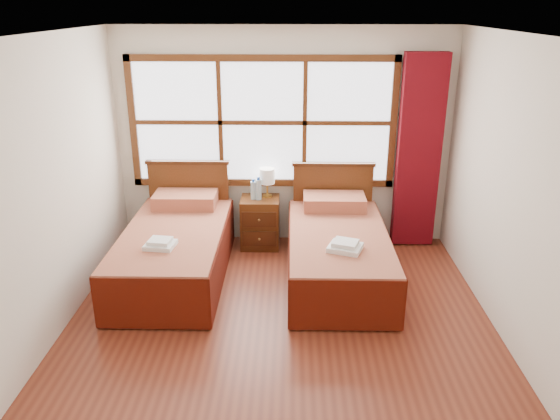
{
  "coord_description": "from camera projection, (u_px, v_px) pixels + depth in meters",
  "views": [
    {
      "loc": [
        0.09,
        -4.18,
        2.83
      ],
      "look_at": [
        -0.01,
        0.7,
        0.97
      ],
      "focal_mm": 35.0,
      "sensor_mm": 36.0,
      "label": 1
    }
  ],
  "objects": [
    {
      "name": "floor",
      "position": [
        279.0,
        338.0,
        4.91
      ],
      "size": [
        4.5,
        4.5,
        0.0
      ],
      "primitive_type": "plane",
      "color": "brown",
      "rests_on": "ground"
    },
    {
      "name": "ceiling",
      "position": [
        279.0,
        36.0,
        3.99
      ],
      "size": [
        4.5,
        4.5,
        0.0
      ],
      "primitive_type": "plane",
      "rotation": [
        3.14,
        0.0,
        0.0
      ],
      "color": "white",
      "rests_on": "wall_back"
    },
    {
      "name": "wall_back",
      "position": [
        284.0,
        138.0,
        6.55
      ],
      "size": [
        4.0,
        0.0,
        4.0
      ],
      "primitive_type": "plane",
      "rotation": [
        1.57,
        0.0,
        0.0
      ],
      "color": "silver",
      "rests_on": "floor"
    },
    {
      "name": "wall_left",
      "position": [
        37.0,
        201.0,
        4.49
      ],
      "size": [
        0.0,
        4.5,
        4.5
      ],
      "primitive_type": "plane",
      "rotation": [
        1.57,
        0.0,
        1.57
      ],
      "color": "silver",
      "rests_on": "floor"
    },
    {
      "name": "wall_right",
      "position": [
        526.0,
        204.0,
        4.41
      ],
      "size": [
        0.0,
        4.5,
        4.5
      ],
      "primitive_type": "plane",
      "rotation": [
        1.57,
        0.0,
        -1.57
      ],
      "color": "silver",
      "rests_on": "floor"
    },
    {
      "name": "window",
      "position": [
        262.0,
        122.0,
        6.45
      ],
      "size": [
        3.16,
        0.06,
        1.56
      ],
      "color": "white",
      "rests_on": "wall_back"
    },
    {
      "name": "curtain",
      "position": [
        419.0,
        153.0,
        6.44
      ],
      "size": [
        0.5,
        0.16,
        2.3
      ],
      "primitive_type": "cube",
      "color": "maroon",
      "rests_on": "wall_back"
    },
    {
      "name": "bed_left",
      "position": [
        176.0,
        249.0,
        5.94
      ],
      "size": [
        1.08,
        2.1,
        1.05
      ],
      "color": "#3E1E0C",
      "rests_on": "floor"
    },
    {
      "name": "bed_right",
      "position": [
        338.0,
        250.0,
        5.91
      ],
      "size": [
        1.06,
        2.08,
        1.03
      ],
      "color": "#3E1E0C",
      "rests_on": "floor"
    },
    {
      "name": "nightstand",
      "position": [
        260.0,
        222.0,
        6.67
      ],
      "size": [
        0.46,
        0.46,
        0.62
      ],
      "color": "#532A12",
      "rests_on": "floor"
    },
    {
      "name": "towels_left",
      "position": [
        160.0,
        244.0,
        5.4
      ],
      "size": [
        0.31,
        0.28,
        0.08
      ],
      "rotation": [
        0.0,
        0.0,
        -0.13
      ],
      "color": "white",
      "rests_on": "bed_left"
    },
    {
      "name": "towels_right",
      "position": [
        345.0,
        246.0,
        5.35
      ],
      "size": [
        0.39,
        0.36,
        0.09
      ],
      "rotation": [
        0.0,
        0.0,
        -0.34
      ],
      "color": "white",
      "rests_on": "bed_right"
    },
    {
      "name": "lamp",
      "position": [
        267.0,
        177.0,
        6.54
      ],
      "size": [
        0.18,
        0.18,
        0.36
      ],
      "color": "gold",
      "rests_on": "nightstand"
    },
    {
      "name": "bottle_near",
      "position": [
        253.0,
        190.0,
        6.51
      ],
      "size": [
        0.07,
        0.07,
        0.25
      ],
      "color": "#A1C2D0",
      "rests_on": "nightstand"
    },
    {
      "name": "bottle_far",
      "position": [
        259.0,
        189.0,
        6.5
      ],
      "size": [
        0.07,
        0.07,
        0.28
      ],
      "color": "#A1C2D0",
      "rests_on": "nightstand"
    }
  ]
}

